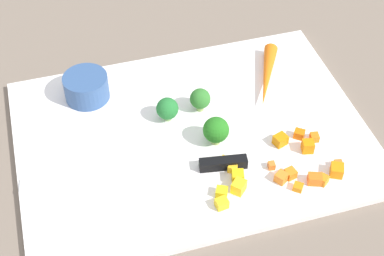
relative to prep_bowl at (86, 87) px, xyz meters
The scene contains 26 objects.
ground_plane 0.19m from the prep_bowl, 138.49° to the left, with size 4.00×4.00×0.00m, color #746558.
cutting_board 0.19m from the prep_bowl, 138.49° to the left, with size 0.54×0.39×0.01m, color white.
prep_bowl is the anchor object (origin of this frame).
chef_knife 0.22m from the prep_bowl, 114.94° to the left, with size 0.33×0.07×0.02m.
whole_carrot 0.30m from the prep_bowl, behind, with size 0.02×0.02×0.15m, color orange.
carrot_dice_0 0.41m from the prep_bowl, 137.09° to the left, with size 0.01×0.01×0.01m, color orange.
carrot_dice_1 0.35m from the prep_bowl, 148.70° to the left, with size 0.02×0.01×0.01m, color orange.
carrot_dice_2 0.38m from the prep_bowl, 132.98° to the left, with size 0.01×0.01×0.01m, color orange.
carrot_dice_3 0.38m from the prep_bowl, 148.75° to the left, with size 0.01×0.01×0.01m, color orange.
carrot_dice_4 0.37m from the prep_bowl, 144.83° to the left, with size 0.02×0.02×0.02m, color orange.
carrot_dice_5 0.36m from the prep_bowl, 135.47° to the left, with size 0.02×0.01×0.01m, color orange.
carrot_dice_6 0.42m from the prep_bowl, 142.34° to the left, with size 0.01×0.01×0.01m, color orange.
carrot_dice_7 0.35m from the prep_bowl, 133.28° to the left, with size 0.02×0.02×0.01m, color orange.
carrot_dice_8 0.33m from the prep_bowl, 144.93° to the left, with size 0.02×0.02×0.02m, color orange.
carrot_dice_9 0.42m from the prep_bowl, 140.47° to the left, with size 0.02×0.02×0.02m, color orange.
carrot_dice_10 0.40m from the prep_bowl, 136.38° to the left, with size 0.02×0.02×0.02m, color orange.
carrot_dice_11 0.33m from the prep_bowl, 135.87° to the left, with size 0.01×0.01×0.01m, color orange.
pepper_dice_0 0.30m from the prep_bowl, 120.36° to the left, with size 0.02×0.02×0.01m, color yellow.
pepper_dice_1 0.30m from the prep_bowl, 127.07° to the left, with size 0.02×0.02×0.02m, color yellow.
pepper_dice_2 0.28m from the prep_bowl, 129.48° to the left, with size 0.01×0.01×0.01m, color yellow.
pepper_dice_3 0.31m from the prep_bowl, 124.48° to the left, with size 0.02×0.02×0.02m, color yellow.
pepper_dice_4 0.31m from the prep_bowl, 117.24° to the left, with size 0.01×0.02×0.01m, color yellow.
pepper_dice_5 0.27m from the prep_bowl, 130.21° to the left, with size 0.02×0.01×0.01m, color yellow.
broccoli_floret_0 0.19m from the prep_bowl, 154.61° to the left, with size 0.03×0.03×0.04m.
broccoli_floret_1 0.23m from the prep_bowl, 137.83° to the left, with size 0.04×0.04×0.05m.
broccoli_floret_2 0.14m from the prep_bowl, 142.72° to the left, with size 0.04×0.04×0.04m.
Camera 1 is at (0.17, 0.60, 0.67)m, focal length 54.34 mm.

